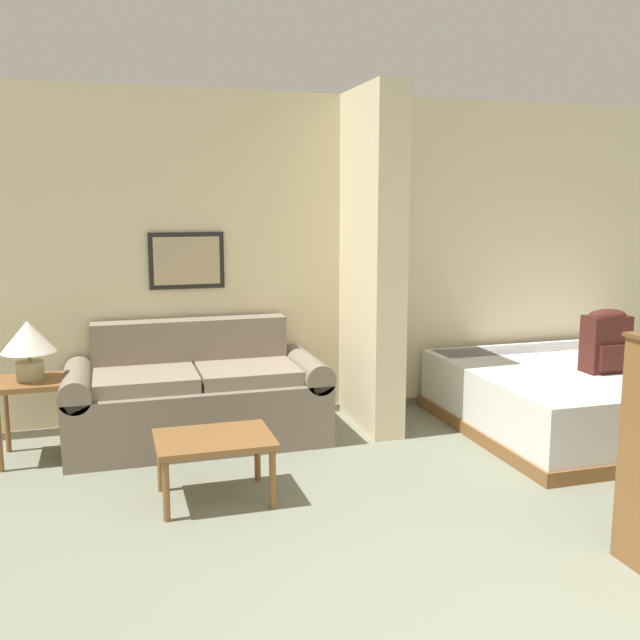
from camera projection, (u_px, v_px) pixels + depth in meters
name	position (u px, v px, depth m)	size (l,w,h in m)	color
wall_back	(331.00, 258.00, 5.90)	(7.36, 0.16, 2.60)	beige
wall_partition_pillar	(372.00, 262.00, 5.48)	(0.24, 0.86, 2.60)	beige
couch	(197.00, 398.00, 5.26)	(1.88, 0.84, 0.87)	gray
coffee_table	(214.00, 444.00, 4.20)	(0.68, 0.51, 0.39)	brown
side_table	(32.00, 393.00, 4.86)	(0.45, 0.45, 0.56)	brown
table_lamp	(28.00, 341.00, 4.80)	(0.36, 0.36, 0.41)	tan
bed	(580.00, 396.00, 5.55)	(1.89, 1.92, 0.50)	brown
backpack	(606.00, 340.00, 5.27)	(0.33, 0.22, 0.47)	#471E19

